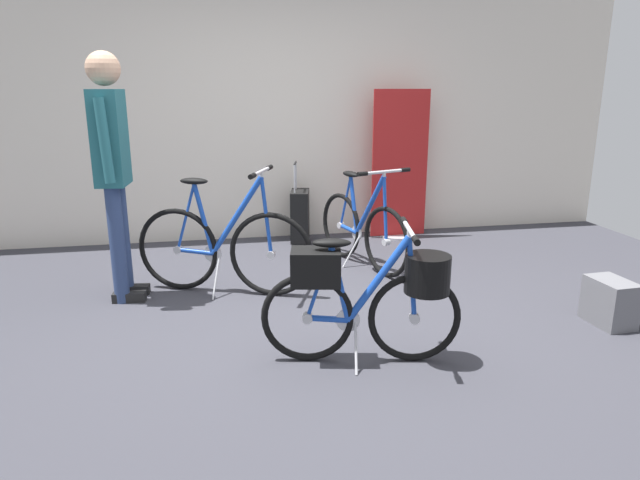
% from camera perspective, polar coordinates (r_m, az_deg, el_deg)
% --- Properties ---
extents(ground_plane, '(7.57, 7.57, 0.00)m').
position_cam_1_polar(ground_plane, '(3.88, -0.65, -8.36)').
color(ground_plane, '#38383F').
extents(back_wall, '(7.57, 0.10, 2.83)m').
position_cam_1_polar(back_wall, '(5.94, -4.98, 13.83)').
color(back_wall, silver).
rests_on(back_wall, ground_plane).
extents(floor_banner_stand, '(0.60, 0.36, 1.55)m').
position_cam_1_polar(floor_banner_stand, '(5.99, 8.11, 6.74)').
color(floor_banner_stand, '#B7B7BC').
rests_on(floor_banner_stand, ground_plane).
extents(folding_bike_foreground, '(1.14, 0.53, 0.82)m').
position_cam_1_polar(folding_bike_foreground, '(3.22, 5.08, -5.28)').
color(folding_bike_foreground, black).
rests_on(folding_bike_foreground, ground_plane).
extents(display_bike_left, '(0.60, 1.24, 0.91)m').
position_cam_1_polar(display_bike_left, '(4.99, 4.32, 1.17)').
color(display_bike_left, black).
rests_on(display_bike_left, ground_plane).
extents(display_bike_right, '(1.33, 0.65, 0.98)m').
position_cam_1_polar(display_bike_right, '(4.38, -9.80, -0.70)').
color(display_bike_right, black).
rests_on(display_bike_right, ground_plane).
extents(visitor_near_wall, '(0.30, 0.54, 1.80)m').
position_cam_1_polar(visitor_near_wall, '(4.32, -20.39, 7.61)').
color(visitor_near_wall, navy).
rests_on(visitor_near_wall, ground_plane).
extents(rolling_suitcase, '(0.25, 0.39, 0.83)m').
position_cam_1_polar(rolling_suitcase, '(5.79, -2.05, 2.51)').
color(rolling_suitcase, black).
rests_on(rolling_suitcase, ground_plane).
extents(backpack_on_floor, '(0.26, 0.34, 0.31)m').
position_cam_1_polar(backpack_on_floor, '(4.28, 27.48, -5.65)').
color(backpack_on_floor, slate).
rests_on(backpack_on_floor, ground_plane).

